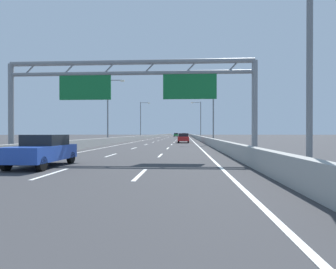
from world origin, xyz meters
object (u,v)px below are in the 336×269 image
object	(u,v)px
streetlamp_left_far	(141,118)
streetlamp_right_far	(200,118)
blue_car	(43,150)
green_car	(176,135)
streetlamp_left_mid	(109,107)
orange_car	(184,135)
streetlamp_right_near	(303,20)
streetlamp_right_mid	(212,107)
sign_gantry	(131,84)
white_car	(176,135)
red_car	(183,138)
silver_car	(184,136)

from	to	relation	value
streetlamp_left_far	streetlamp_right_far	size ratio (longest dim) A/B	1.00
blue_car	green_car	world-z (taller)	blue_car
streetlamp_left_mid	orange_car	xyz separation A→B (m)	(10.92, 86.39, -4.65)
orange_car	streetlamp_right_near	bearing A→B (deg)	-88.03
streetlamp_right_mid	streetlamp_left_mid	bearing A→B (deg)	180.00
sign_gantry	blue_car	xyz separation A→B (m)	(-3.47, -4.54, -4.02)
streetlamp_right_mid	white_car	bearing A→B (deg)	95.27
streetlamp_left_mid	red_car	distance (m)	13.00
white_car	red_car	bearing A→B (deg)	-87.42
streetlamp_right_near	streetlamp_left_far	xyz separation A→B (m)	(-14.93, 60.08, 0.00)
streetlamp_left_mid	orange_car	distance (m)	87.20
white_car	blue_car	xyz separation A→B (m)	(-3.36, -107.53, 0.01)
streetlamp_right_far	red_car	xyz separation A→B (m)	(-4.07, -24.59, -4.61)
streetlamp_right_far	red_car	world-z (taller)	streetlamp_right_far
streetlamp_right_mid	silver_car	distance (m)	47.80
streetlamp_right_near	streetlamp_right_mid	world-z (taller)	same
streetlamp_right_near	streetlamp_right_far	world-z (taller)	same
streetlamp_right_mid	blue_car	xyz separation A→B (m)	(-10.82, -26.50, -4.61)
streetlamp_right_far	white_car	distance (m)	51.73
streetlamp_left_mid	silver_car	bearing A→B (deg)	76.90
streetlamp_right_near	streetlamp_right_mid	xyz separation A→B (m)	(0.00, 30.04, 0.00)
streetlamp_right_mid	silver_car	bearing A→B (deg)	94.70
red_car	streetlamp_right_mid	bearing A→B (deg)	-53.29
sign_gantry	streetlamp_right_mid	xyz separation A→B (m)	(7.36, 21.97, 0.58)
green_car	streetlamp_right_far	bearing A→B (deg)	-80.32
orange_car	streetlamp_left_mid	bearing A→B (deg)	-97.20
streetlamp_right_near	silver_car	world-z (taller)	streetlamp_right_near
silver_car	orange_car	world-z (taller)	orange_car
streetlamp_right_near	red_car	world-z (taller)	streetlamp_right_near
sign_gantry	silver_car	world-z (taller)	sign_gantry
white_car	sign_gantry	bearing A→B (deg)	-89.94
streetlamp_right_mid	streetlamp_left_far	xyz separation A→B (m)	(-14.93, 30.04, 0.00)
streetlamp_left_far	orange_car	distance (m)	57.59
white_car	blue_car	bearing A→B (deg)	-91.79
white_car	blue_car	world-z (taller)	blue_car
silver_car	green_car	bearing A→B (deg)	97.63
sign_gantry	white_car	xyz separation A→B (m)	(-0.11, 102.99, -4.03)
silver_car	blue_car	distance (m)	74.24
red_car	blue_car	bearing A→B (deg)	-101.94
streetlamp_right_mid	red_car	xyz separation A→B (m)	(-4.07, 5.45, -4.61)
sign_gantry	silver_car	bearing A→B (deg)	87.15
sign_gantry	green_car	distance (m)	95.04
orange_car	blue_car	size ratio (longest dim) A/B	1.13
streetlamp_right_near	streetlamp_left_mid	distance (m)	33.54
streetlamp_right_far	blue_car	bearing A→B (deg)	-100.84
streetlamp_right_near	orange_car	size ratio (longest dim) A/B	2.04
blue_car	streetlamp_left_far	bearing A→B (deg)	94.15
blue_car	green_car	xyz separation A→B (m)	(3.50, 99.49, -0.03)
streetlamp_left_mid	streetlamp_right_far	xyz separation A→B (m)	(14.93, 30.04, 0.00)
sign_gantry	silver_car	distance (m)	69.59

